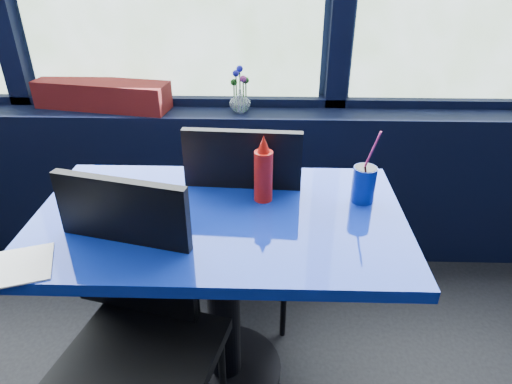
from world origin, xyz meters
name	(u,v)px	position (x,y,z in m)	size (l,w,h in m)	color
window_sill	(182,182)	(0.00, 2.87, 0.40)	(5.00, 0.26, 0.80)	black
near_table	(221,259)	(0.30, 2.00, 0.57)	(1.20, 0.70, 0.75)	black
chair_near_front	(135,319)	(0.07, 1.73, 0.55)	(0.52, 0.52, 0.95)	black
chair_near_back	(243,214)	(0.36, 2.32, 0.55)	(0.46, 0.46, 0.96)	black
planter_box	(102,95)	(-0.35, 2.88, 0.87)	(0.65, 0.16, 0.13)	maroon
flower_vase	(240,98)	(0.32, 2.85, 0.87)	(0.14, 0.14, 0.22)	silver
food_basket	(137,210)	(0.04, 1.97, 0.78)	(0.26, 0.25, 0.09)	red
ketchup_bottle	(263,172)	(0.44, 2.10, 0.85)	(0.06, 0.06, 0.24)	red
soda_cup	(364,183)	(0.78, 2.11, 0.82)	(0.08, 0.08, 0.26)	navy
napkin	(19,266)	(-0.22, 1.72, 0.75)	(0.17, 0.17, 0.00)	white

